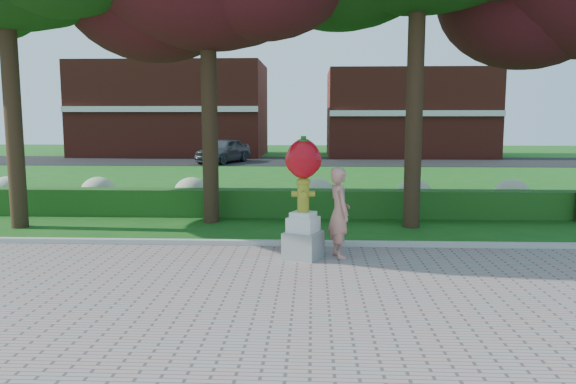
# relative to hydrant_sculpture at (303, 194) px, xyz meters

# --- Properties ---
(ground) EXTENTS (100.00, 100.00, 0.00)m
(ground) POSITION_rel_hydrant_sculpture_xyz_m (-0.66, -1.87, -1.37)
(ground) COLOR #165615
(ground) RESTS_ON ground
(curb) EXTENTS (40.00, 0.18, 0.15)m
(curb) POSITION_rel_hydrant_sculpture_xyz_m (-0.66, 1.13, -1.30)
(curb) COLOR #ADADA5
(curb) RESTS_ON ground
(lawn_hedge) EXTENTS (24.00, 0.70, 0.80)m
(lawn_hedge) POSITION_rel_hydrant_sculpture_xyz_m (-0.66, 5.13, -0.97)
(lawn_hedge) COLOR #134316
(lawn_hedge) RESTS_ON ground
(hydrangea_row) EXTENTS (20.10, 1.10, 0.99)m
(hydrangea_row) POSITION_rel_hydrant_sculpture_xyz_m (-0.09, 6.13, -0.82)
(hydrangea_row) COLOR #AEB489
(hydrangea_row) RESTS_ON ground
(street) EXTENTS (50.00, 8.00, 0.02)m
(street) POSITION_rel_hydrant_sculpture_xyz_m (-0.66, 26.13, -1.36)
(street) COLOR black
(street) RESTS_ON ground
(building_left) EXTENTS (14.00, 8.00, 7.00)m
(building_left) POSITION_rel_hydrant_sculpture_xyz_m (-10.66, 32.13, 2.13)
(building_left) COLOR maroon
(building_left) RESTS_ON ground
(building_right) EXTENTS (12.00, 8.00, 6.40)m
(building_right) POSITION_rel_hydrant_sculpture_xyz_m (7.34, 32.13, 1.83)
(building_right) COLOR maroon
(building_right) RESTS_ON ground
(hydrant_sculpture) EXTENTS (0.89, 0.89, 2.52)m
(hydrant_sculpture) POSITION_rel_hydrant_sculpture_xyz_m (0.00, 0.00, 0.00)
(hydrant_sculpture) COLOR gray
(hydrant_sculpture) RESTS_ON walkway
(woman) EXTENTS (0.62, 0.78, 1.88)m
(woman) POSITION_rel_hydrant_sculpture_xyz_m (0.74, 0.11, -0.39)
(woman) COLOR tan
(woman) RESTS_ON walkway
(parked_car) EXTENTS (3.43, 5.02, 1.59)m
(parked_car) POSITION_rel_hydrant_sculpture_xyz_m (-5.56, 24.51, -0.56)
(parked_car) COLOR #42454A
(parked_car) RESTS_ON street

